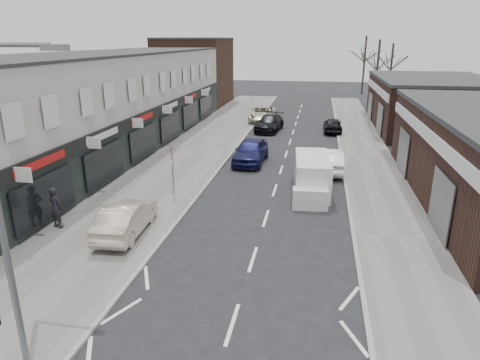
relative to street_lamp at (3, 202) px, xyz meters
The scene contains 18 objects.
pavement_left 23.36m from the street_lamp, 95.57° to the left, with size 5.50×64.00×0.12m, color slate.
pavement_right 25.42m from the street_lamp, 65.74° to the left, with size 3.50×64.00×0.12m, color slate.
shop_terrace_left 22.22m from the street_lamp, 113.85° to the left, with size 8.00×41.00×7.10m, color beige.
brick_block_far 46.68m from the street_lamp, 101.09° to the left, with size 8.00×10.00×8.00m, color #45291D.
right_unit_far 38.81m from the street_lamp, 63.93° to the left, with size 10.00×16.00×4.50m, color #392019.
tree_far_a 50.85m from the street_lamp, 74.51° to the left, with size 3.60×3.60×8.00m, color #382D26, non-canonical shape.
tree_far_b 57.28m from the street_lamp, 73.70° to the left, with size 3.60×3.60×7.50m, color #382D26, non-canonical shape.
tree_far_c 62.35m from the street_lamp, 77.91° to the left, with size 3.60×3.60×8.50m, color #382D26, non-canonical shape.
street_lamp is the anchor object (origin of this frame).
warning_sign 13.04m from the street_lamp, 92.84° to the left, with size 0.12×0.80×2.70m.
white_van 16.54m from the street_lamp, 66.14° to the left, with size 2.08×5.18×1.98m.
sedan_on_pavement 8.81m from the street_lamp, 97.93° to the left, with size 1.47×4.20×1.38m, color #BFAD98.
pedestrian 9.68m from the street_lamp, 118.77° to the left, with size 0.69×0.45×1.88m, color black.
parked_car_left_a 20.60m from the street_lamp, 83.41° to the left, with size 1.93×4.80×1.64m, color #161846.
parked_car_left_b 31.28m from the street_lamp, 85.70° to the left, with size 2.01×4.93×1.43m, color black.
parked_car_left_c 35.51m from the street_lamp, 88.17° to the left, with size 2.56×5.55×1.54m, color #C0B99A.
parked_car_right_a 20.84m from the street_lamp, 68.35° to the left, with size 1.56×4.48×1.48m, color white.
parked_car_right_b 32.52m from the street_lamp, 75.60° to the left, with size 1.59×3.95×1.35m, color black.
Camera 1 is at (2.15, -8.45, 8.02)m, focal length 32.00 mm.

